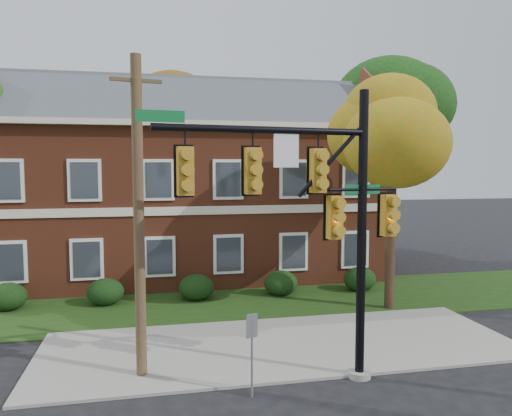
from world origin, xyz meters
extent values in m
plane|color=black|center=(0.00, 0.00, 0.00)|extent=(120.00, 120.00, 0.00)
cube|color=gray|center=(0.00, 1.00, 0.04)|extent=(14.00, 5.00, 0.08)
cube|color=#193811|center=(0.00, 6.00, 0.02)|extent=(30.00, 6.00, 0.04)
cube|color=brown|center=(-2.00, 12.00, 3.50)|extent=(18.00, 8.00, 7.00)
cube|color=beige|center=(-2.00, 12.00, 7.12)|extent=(18.80, 8.80, 0.24)
cube|color=beige|center=(-2.00, 7.97, 3.50)|extent=(18.00, 0.12, 0.35)
ellipsoid|color=black|center=(-9.00, 6.70, 0.53)|extent=(1.40, 1.26, 1.05)
ellipsoid|color=black|center=(-5.50, 6.70, 0.53)|extent=(1.40, 1.26, 1.05)
ellipsoid|color=black|center=(-2.00, 6.70, 0.53)|extent=(1.40, 1.26, 1.05)
ellipsoid|color=black|center=(1.50, 6.70, 0.53)|extent=(1.40, 1.26, 1.05)
ellipsoid|color=black|center=(5.00, 6.70, 0.53)|extent=(1.40, 1.26, 1.05)
cylinder|color=black|center=(5.00, 4.00, 2.88)|extent=(0.36, 0.36, 5.76)
ellipsoid|color=orange|center=(5.00, 4.00, 6.48)|extent=(4.25, 4.25, 3.60)
ellipsoid|color=orange|center=(5.62, 3.62, 7.08)|extent=(3.50, 3.50, 3.00)
cylinder|color=black|center=(9.00, 13.00, 3.52)|extent=(0.36, 0.36, 7.04)
ellipsoid|color=black|center=(9.00, 13.00, 7.92)|extent=(5.95, 5.95, 5.04)
ellipsoid|color=black|center=(9.88, 12.47, 8.52)|extent=(4.90, 4.90, 4.20)
cylinder|color=black|center=(-1.00, 20.00, 3.84)|extent=(0.36, 0.36, 7.68)
ellipsoid|color=#9F300D|center=(-1.00, 20.00, 8.64)|extent=(6.46, 6.46, 5.47)
ellipsoid|color=#9F300D|center=(-0.05, 19.43, 9.24)|extent=(5.32, 5.32, 4.56)
cylinder|color=gray|center=(1.39, -1.50, 0.08)|extent=(0.58, 0.58, 0.16)
cylinder|color=black|center=(1.39, -1.50, 3.61)|extent=(0.26, 0.26, 7.21)
cylinder|color=black|center=(-1.16, -1.88, 6.18)|extent=(5.12, 0.91, 0.16)
cylinder|color=black|center=(1.39, -1.50, 4.79)|extent=(1.85, 0.35, 0.08)
cube|color=#AD7D1B|center=(-2.99, -2.15, 5.26)|extent=(0.49, 0.37, 1.20)
cube|color=#AD7D1B|center=(-1.46, -1.92, 5.26)|extent=(0.49, 0.37, 1.20)
cube|color=#AD7D1B|center=(0.17, -1.68, 5.26)|extent=(0.49, 0.37, 1.20)
cube|color=silver|center=(-0.65, -1.80, 5.72)|extent=(0.62, 0.13, 0.77)
cube|color=#0D642C|center=(-3.50, -2.22, 6.41)|extent=(1.03, 0.19, 0.25)
cube|color=#AD7D1B|center=(0.63, -1.61, 4.12)|extent=(0.49, 0.37, 1.20)
cube|color=#AD7D1B|center=(2.16, -1.39, 4.12)|extent=(0.49, 0.37, 1.20)
cube|color=#0D642C|center=(1.39, -1.50, 4.79)|extent=(0.97, 0.18, 0.24)
cylinder|color=#503D25|center=(-4.03, -0.34, 4.04)|extent=(0.32, 0.32, 8.07)
cube|color=#503D25|center=(-4.03, -0.34, 7.44)|extent=(1.25, 0.34, 0.09)
cylinder|color=slate|center=(-1.50, -2.00, 0.98)|extent=(0.07, 0.07, 1.96)
cube|color=slate|center=(-1.50, -2.00, 1.70)|extent=(0.28, 0.13, 0.55)
camera|label=1|loc=(-3.73, -12.97, 5.36)|focal=35.00mm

